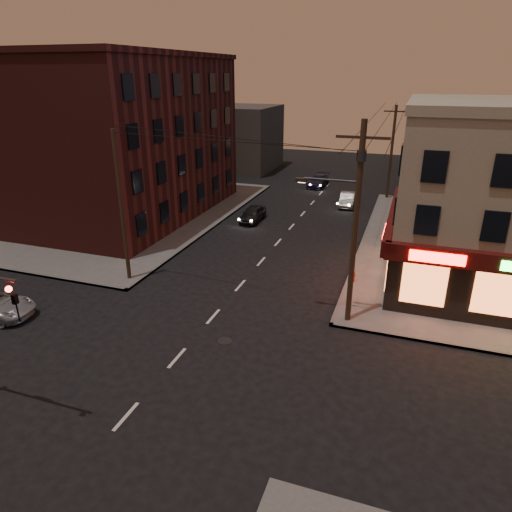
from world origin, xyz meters
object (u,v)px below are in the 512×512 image
at_px(sedan_near, 253,214).
at_px(sedan_far, 318,181).
at_px(sedan_mid, 347,199).
at_px(fire_hydrant, 353,276).

bearing_deg(sedan_near, sedan_far, 79.08).
height_order(sedan_near, sedan_mid, sedan_near).
relative_size(sedan_near, sedan_mid, 0.98).
bearing_deg(sedan_far, fire_hydrant, -69.92).
distance_m(sedan_mid, fire_hydrant, 17.70).
relative_size(sedan_near, sedan_far, 0.89).
distance_m(sedan_near, sedan_mid, 10.32).
distance_m(sedan_mid, sedan_far, 8.22).
xyz_separation_m(sedan_mid, sedan_far, (-4.34, 6.97, -0.01)).
bearing_deg(sedan_near, fire_hydrant, -45.23).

